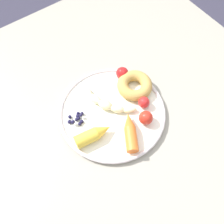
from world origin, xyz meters
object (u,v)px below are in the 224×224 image
object	(u,v)px
tomato_near	(146,118)
tomato_far	(144,102)
plate	(112,112)
tomato_mid	(122,73)
carrot_orange	(130,132)
donut	(135,85)
dining_table	(108,115)
banana	(107,103)
carrot_yellow	(93,135)
blueberry_pile	(77,119)

from	to	relation	value
tomato_near	tomato_far	size ratio (longest dim) A/B	1.19
plate	tomato_mid	bearing A→B (deg)	-140.06
carrot_orange	donut	bearing A→B (deg)	-132.58
carrot_orange	tomato_near	xyz separation A→B (m)	(-0.06, -0.01, 0.00)
carrot_orange	tomato_mid	bearing A→B (deg)	-120.43
tomato_near	tomato_mid	xyz separation A→B (m)	(-0.04, -0.17, -0.00)
plate	tomato_near	size ratio (longest dim) A/B	7.79
dining_table	banana	xyz separation A→B (m)	(0.01, 0.01, 0.10)
carrot_yellow	tomato_mid	size ratio (longest dim) A/B	2.74
plate	donut	xyz separation A→B (m)	(-0.11, -0.03, 0.02)
blueberry_pile	carrot_yellow	bearing A→B (deg)	96.45
tomato_far	tomato_near	bearing A→B (deg)	56.33
donut	blueberry_pile	distance (m)	0.21
carrot_yellow	tomato_mid	distance (m)	0.23
tomato_mid	tomato_far	xyz separation A→B (m)	(0.01, 0.12, -0.00)
carrot_orange	plate	bearing A→B (deg)	-90.33
carrot_orange	donut	xyz separation A→B (m)	(-0.11, -0.12, 0.00)
plate	banana	world-z (taller)	banana
blueberry_pile	tomato_near	world-z (taller)	tomato_near
tomato_mid	tomato_far	world-z (taller)	tomato_mid
blueberry_pile	tomato_mid	xyz separation A→B (m)	(-0.20, -0.05, 0.01)
dining_table	blueberry_pile	world-z (taller)	blueberry_pile
banana	blueberry_pile	size ratio (longest dim) A/B	2.99
dining_table	carrot_yellow	size ratio (longest dim) A/B	9.79
carrot_orange	blueberry_pile	world-z (taller)	carrot_orange
donut	tomato_far	bearing A→B (deg)	76.87
plate	donut	world-z (taller)	donut
plate	tomato_mid	world-z (taller)	tomato_mid
tomato_near	tomato_far	world-z (taller)	tomato_near
plate	carrot_orange	world-z (taller)	carrot_orange
banana	donut	world-z (taller)	donut
donut	tomato_near	distance (m)	0.12
donut	blueberry_pile	size ratio (longest dim) A/B	1.96
banana	tomato_mid	xyz separation A→B (m)	(-0.10, -0.06, 0.01)
banana	tomato_near	distance (m)	0.13
tomato_far	dining_table	bearing A→B (deg)	-42.37
blueberry_pile	banana	bearing A→B (deg)	173.36
carrot_yellow	tomato_far	size ratio (longest dim) A/B	3.19
plate	banana	xyz separation A→B (m)	(-0.00, -0.03, 0.02)
carrot_orange	carrot_yellow	bearing A→B (deg)	-30.41
tomato_near	carrot_orange	bearing A→B (deg)	7.01
carrot_orange	tomato_mid	size ratio (longest dim) A/B	2.91
blueberry_pile	tomato_mid	world-z (taller)	tomato_mid
carrot_yellow	tomato_near	world-z (taller)	tomato_near
blueberry_pile	carrot_orange	bearing A→B (deg)	127.45
banana	tomato_far	size ratio (longest dim) A/B	4.81
banana	tomato_mid	world-z (taller)	tomato_mid
blueberry_pile	tomato_far	bearing A→B (deg)	158.12
tomato_mid	donut	bearing A→B (deg)	94.49
carrot_yellow	carrot_orange	bearing A→B (deg)	149.59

